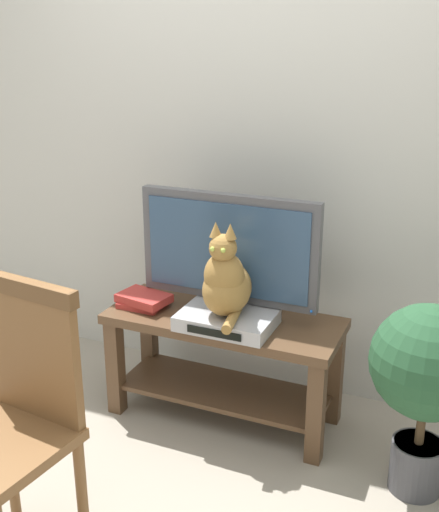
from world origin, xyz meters
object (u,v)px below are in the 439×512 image
(tv, at_px, (228,252))
(media_box, at_px, (227,320))
(potted_plant, at_px, (427,373))
(cat, at_px, (226,281))
(wooden_chair, at_px, (15,409))
(book_stack, at_px, (143,300))
(tv_stand, at_px, (224,349))

(tv, xyz_separation_m, media_box, (0.05, -0.14, -0.27))
(media_box, relative_size, potted_plant, 0.52)
(media_box, distance_m, cat, 0.19)
(tv, height_order, wooden_chair, tv)
(media_box, height_order, book_stack, same)
(media_box, bearing_deg, cat, -85.71)
(cat, bearing_deg, tv_stand, 117.30)
(tv_stand, bearing_deg, media_box, -59.39)
(tv_stand, distance_m, tv, 0.47)
(wooden_chair, relative_size, book_stack, 3.86)
(cat, xyz_separation_m, potted_plant, (0.88, -0.08, -0.22))
(media_box, relative_size, wooden_chair, 0.41)
(potted_plant, bearing_deg, wooden_chair, -144.43)
(wooden_chair, bearing_deg, book_stack, 95.17)
(tv_stand, height_order, cat, cat)
(media_box, relative_size, cat, 0.97)
(cat, bearing_deg, potted_plant, -4.93)
(cat, height_order, wooden_chair, cat)
(book_stack, distance_m, potted_plant, 1.34)
(tv_stand, xyz_separation_m, tv, (0.00, 0.05, 0.47))
(tv, bearing_deg, media_box, -69.47)
(wooden_chair, bearing_deg, cat, 69.28)
(tv_stand, distance_m, potted_plant, 0.97)
(media_box, bearing_deg, book_stack, 174.01)
(media_box, xyz_separation_m, wooden_chair, (-0.36, -0.98, 0.02))
(cat, distance_m, wooden_chair, 1.05)
(tv_stand, relative_size, wooden_chair, 1.08)
(wooden_chair, height_order, potted_plant, wooden_chair)
(tv, height_order, cat, tv)
(tv_stand, height_order, media_box, media_box)
(wooden_chair, bearing_deg, media_box, 69.64)
(book_stack, bearing_deg, wooden_chair, -84.83)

